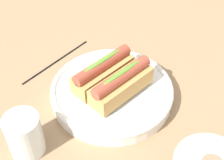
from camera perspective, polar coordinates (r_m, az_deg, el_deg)
The scene contains 6 objects.
ground_plane at distance 0.71m, azimuth 0.56°, elevation -4.32°, with size 2.40×2.40×0.00m, color #9E7A56.
serving_bowl at distance 0.71m, azimuth 0.00°, elevation -2.11°, with size 0.27×0.27×0.04m.
hotdog_front at distance 0.69m, azimuth -1.66°, elevation 1.54°, with size 0.15×0.06×0.06m.
hotdog_back at distance 0.67m, azimuth 1.72°, elevation -0.63°, with size 0.15×0.05×0.06m.
water_glass at distance 0.63m, azimuth -15.42°, elevation -9.62°, with size 0.07×0.07×0.09m.
chopstick_near at distance 0.83m, azimuth -9.97°, elevation 3.40°, with size 0.01×0.01×0.22m, color black.
Camera 1 is at (0.33, 0.34, 0.53)m, focal length 50.79 mm.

